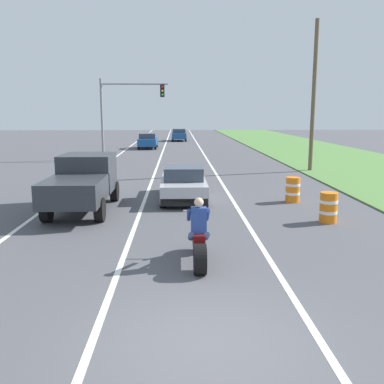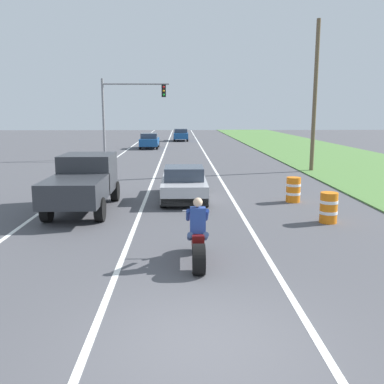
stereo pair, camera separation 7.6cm
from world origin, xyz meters
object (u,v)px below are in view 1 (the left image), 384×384
construction_barrel_mid (293,189)px  pickup_truck_left_lane_dark_grey (83,181)px  distant_car_far_ahead (148,141)px  distant_car_further_ahead (179,135)px  construction_barrel_nearest (328,207)px  motorcycle_with_rider (199,241)px  sports_car_silver (183,184)px  traffic_light_mast_near (123,106)px

construction_barrel_mid → pickup_truck_left_lane_dark_grey: bearing=-170.8°
distant_car_far_ahead → distant_car_further_ahead: (3.12, 11.13, 0.00)m
construction_barrel_nearest → construction_barrel_mid: 3.29m
motorcycle_with_rider → sports_car_silver: motorcycle_with_rider is taller
construction_barrel_mid → distant_car_far_ahead: 27.01m
construction_barrel_mid → sports_car_silver: bearing=170.7°
pickup_truck_left_lane_dark_grey → construction_barrel_mid: (8.03, 1.30, -0.60)m
motorcycle_with_rider → distant_car_further_ahead: 44.16m
sports_car_silver → distant_car_far_ahead: (-3.17, 25.21, 0.14)m
pickup_truck_left_lane_dark_grey → traffic_light_mast_near: traffic_light_mast_near is taller
pickup_truck_left_lane_dark_grey → distant_car_further_ahead: bearing=84.6°
sports_car_silver → distant_car_far_ahead: bearing=97.2°
traffic_light_mast_near → distant_car_further_ahead: 21.50m
pickup_truck_left_lane_dark_grey → traffic_light_mast_near: bearing=92.2°
construction_barrel_nearest → construction_barrel_mid: size_ratio=1.00×
construction_barrel_nearest → distant_car_far_ahead: bearing=105.0°
pickup_truck_left_lane_dark_grey → distant_car_further_ahead: pickup_truck_left_lane_dark_grey is taller
motorcycle_with_rider → distant_car_further_ahead: size_ratio=0.55×
construction_barrel_mid → distant_car_further_ahead: bearing=96.8°
motorcycle_with_rider → distant_car_far_ahead: motorcycle_with_rider is taller
distant_car_far_ahead → pickup_truck_left_lane_dark_grey: bearing=-91.0°
distant_car_further_ahead → sports_car_silver: bearing=-89.9°
traffic_light_mast_near → distant_car_far_ahead: bearing=83.1°
construction_barrel_nearest → construction_barrel_mid: bearing=95.2°
sports_car_silver → distant_car_far_ahead: size_ratio=1.08×
motorcycle_with_rider → distant_car_further_ahead: motorcycle_with_rider is taller
construction_barrel_nearest → distant_car_far_ahead: distant_car_far_ahead is taller
pickup_truck_left_lane_dark_grey → distant_car_far_ahead: pickup_truck_left_lane_dark_grey is taller
distant_car_far_ahead → distant_car_further_ahead: 11.56m
pickup_truck_left_lane_dark_grey → construction_barrel_nearest: size_ratio=4.80×
distant_car_far_ahead → motorcycle_with_rider: bearing=-84.1°
distant_car_far_ahead → distant_car_further_ahead: same height
sports_car_silver → distant_car_further_ahead: distant_car_further_ahead is taller
distant_car_far_ahead → traffic_light_mast_near: bearing=-96.9°
distant_car_far_ahead → distant_car_further_ahead: size_ratio=1.00×
traffic_light_mast_near → construction_barrel_nearest: traffic_light_mast_near is taller
motorcycle_with_rider → sports_car_silver: size_ratio=0.51×
sports_car_silver → pickup_truck_left_lane_dark_grey: 4.21m
traffic_light_mast_near → sports_car_silver: bearing=-74.4°
sports_car_silver → pickup_truck_left_lane_dark_grey: bearing=-151.1°
motorcycle_with_rider → construction_barrel_nearest: 5.83m
construction_barrel_nearest → distant_car_further_ahead: size_ratio=0.25×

